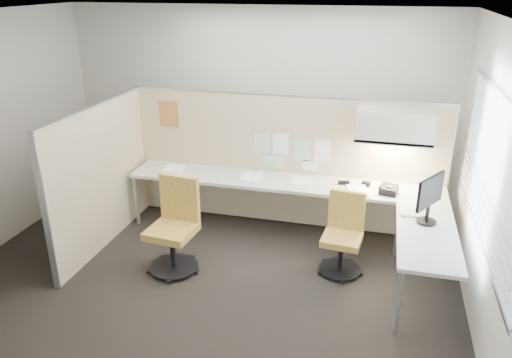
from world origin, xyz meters
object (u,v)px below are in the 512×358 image
(desk, at_px, (306,197))
(phone, at_px, (388,190))
(chair_left, at_px, (175,228))
(monitor, at_px, (430,197))
(chair_right, at_px, (343,236))

(desk, distance_m, phone, 0.99)
(chair_left, height_order, phone, chair_left)
(monitor, bearing_deg, phone, 61.27)
(desk, height_order, chair_right, chair_right)
(chair_left, distance_m, monitor, 2.79)
(chair_left, distance_m, chair_right, 1.90)
(desk, relative_size, phone, 16.38)
(desk, xyz_separation_m, chair_left, (-1.34, -0.99, -0.11))
(chair_right, relative_size, monitor, 1.74)
(desk, height_order, phone, phone)
(chair_left, relative_size, phone, 4.34)
(chair_right, bearing_deg, phone, 59.43)
(desk, relative_size, monitor, 7.68)
(monitor, bearing_deg, desk, 96.46)
(desk, distance_m, chair_right, 0.79)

